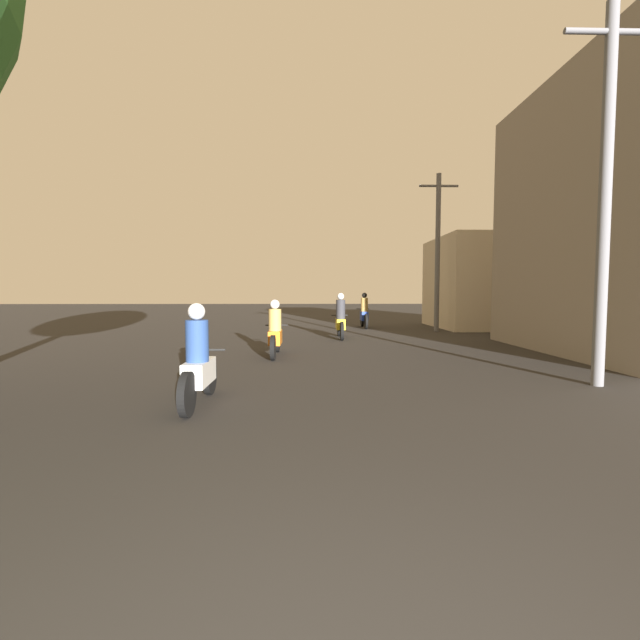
{
  "coord_description": "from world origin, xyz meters",
  "views": [
    {
      "loc": [
        -0.15,
        -0.92,
        1.63
      ],
      "look_at": [
        0.28,
        17.07,
        0.46
      ],
      "focal_mm": 24.0,
      "sensor_mm": 36.0,
      "label": 1
    }
  ],
  "objects_px": {
    "motorcycle_orange": "(275,333)",
    "motorcycle_yellow": "(340,320)",
    "building_right_near": "(633,217)",
    "building_right_far": "(496,283)",
    "motorcycle_white": "(199,364)",
    "utility_pole_near": "(605,189)",
    "motorcycle_blue": "(364,314)",
    "utility_pole_far": "(438,249)"
  },
  "relations": [
    {
      "from": "motorcycle_orange",
      "to": "motorcycle_yellow",
      "type": "distance_m",
      "value": 4.64
    },
    {
      "from": "building_right_near",
      "to": "motorcycle_orange",
      "type": "bearing_deg",
      "value": -178.21
    },
    {
      "from": "building_right_near",
      "to": "building_right_far",
      "type": "relative_size",
      "value": 1.31
    },
    {
      "from": "building_right_near",
      "to": "building_right_far",
      "type": "xyz_separation_m",
      "value": [
        0.14,
        8.56,
        -1.55
      ]
    },
    {
      "from": "motorcycle_yellow",
      "to": "motorcycle_white",
      "type": "bearing_deg",
      "value": -102.1
    },
    {
      "from": "motorcycle_white",
      "to": "motorcycle_yellow",
      "type": "bearing_deg",
      "value": 76.25
    },
    {
      "from": "utility_pole_near",
      "to": "building_right_far",
      "type": "bearing_deg",
      "value": 73.74
    },
    {
      "from": "motorcycle_yellow",
      "to": "building_right_near",
      "type": "xyz_separation_m",
      "value": [
        7.43,
        -3.91,
        2.98
      ]
    },
    {
      "from": "motorcycle_orange",
      "to": "motorcycle_blue",
      "type": "height_order",
      "value": "motorcycle_blue"
    },
    {
      "from": "utility_pole_far",
      "to": "motorcycle_orange",
      "type": "bearing_deg",
      "value": -132.39
    },
    {
      "from": "motorcycle_white",
      "to": "building_right_far",
      "type": "height_order",
      "value": "building_right_far"
    },
    {
      "from": "motorcycle_white",
      "to": "utility_pole_far",
      "type": "distance_m",
      "value": 13.72
    },
    {
      "from": "building_right_near",
      "to": "motorcycle_blue",
      "type": "bearing_deg",
      "value": 125.58
    },
    {
      "from": "motorcycle_white",
      "to": "motorcycle_blue",
      "type": "distance_m",
      "value": 14.07
    },
    {
      "from": "motorcycle_orange",
      "to": "motorcycle_blue",
      "type": "distance_m",
      "value": 9.34
    },
    {
      "from": "motorcycle_blue",
      "to": "building_right_near",
      "type": "distance_m",
      "value": 10.76
    },
    {
      "from": "motorcycle_white",
      "to": "motorcycle_orange",
      "type": "relative_size",
      "value": 0.91
    },
    {
      "from": "motorcycle_white",
      "to": "motorcycle_orange",
      "type": "bearing_deg",
      "value": 84.39
    },
    {
      "from": "motorcycle_orange",
      "to": "building_right_near",
      "type": "relative_size",
      "value": 0.28
    },
    {
      "from": "motorcycle_orange",
      "to": "utility_pole_far",
      "type": "height_order",
      "value": "utility_pole_far"
    },
    {
      "from": "motorcycle_orange",
      "to": "motorcycle_blue",
      "type": "relative_size",
      "value": 0.98
    },
    {
      "from": "motorcycle_yellow",
      "to": "utility_pole_near",
      "type": "distance_m",
      "value": 9.19
    },
    {
      "from": "motorcycle_orange",
      "to": "building_right_near",
      "type": "bearing_deg",
      "value": -8.19
    },
    {
      "from": "motorcycle_yellow",
      "to": "motorcycle_blue",
      "type": "relative_size",
      "value": 0.99
    },
    {
      "from": "motorcycle_blue",
      "to": "utility_pole_far",
      "type": "bearing_deg",
      "value": -35.08
    },
    {
      "from": "motorcycle_blue",
      "to": "building_right_far",
      "type": "distance_m",
      "value": 6.32
    },
    {
      "from": "motorcycle_yellow",
      "to": "utility_pole_near",
      "type": "xyz_separation_m",
      "value": [
        3.93,
        -7.84,
        2.75
      ]
    },
    {
      "from": "utility_pole_near",
      "to": "utility_pole_far",
      "type": "relative_size",
      "value": 1.0
    },
    {
      "from": "building_right_far",
      "to": "utility_pole_far",
      "type": "distance_m",
      "value": 4.19
    },
    {
      "from": "motorcycle_yellow",
      "to": "building_right_far",
      "type": "height_order",
      "value": "building_right_far"
    },
    {
      "from": "building_right_near",
      "to": "utility_pole_near",
      "type": "relative_size",
      "value": 1.12
    },
    {
      "from": "motorcycle_orange",
      "to": "utility_pole_near",
      "type": "distance_m",
      "value": 7.48
    },
    {
      "from": "building_right_near",
      "to": "utility_pole_far",
      "type": "bearing_deg",
      "value": 116.58
    },
    {
      "from": "motorcycle_white",
      "to": "motorcycle_yellow",
      "type": "height_order",
      "value": "motorcycle_yellow"
    },
    {
      "from": "building_right_near",
      "to": "utility_pole_near",
      "type": "xyz_separation_m",
      "value": [
        -3.5,
        -3.93,
        -0.23
      ]
    },
    {
      "from": "motorcycle_yellow",
      "to": "utility_pole_far",
      "type": "distance_m",
      "value": 5.64
    },
    {
      "from": "building_right_near",
      "to": "utility_pole_near",
      "type": "distance_m",
      "value": 5.27
    },
    {
      "from": "motorcycle_orange",
      "to": "utility_pole_far",
      "type": "xyz_separation_m",
      "value": [
        6.17,
        6.76,
        2.82
      ]
    },
    {
      "from": "utility_pole_near",
      "to": "utility_pole_far",
      "type": "distance_m",
      "value": 10.41
    },
    {
      "from": "motorcycle_white",
      "to": "building_right_near",
      "type": "height_order",
      "value": "building_right_near"
    },
    {
      "from": "motorcycle_orange",
      "to": "motorcycle_white",
      "type": "bearing_deg",
      "value": -108.58
    },
    {
      "from": "motorcycle_yellow",
      "to": "building_right_near",
      "type": "relative_size",
      "value": 0.29
    }
  ]
}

